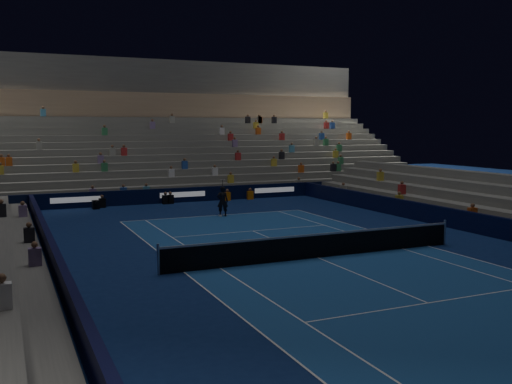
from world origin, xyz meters
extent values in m
plane|color=#0D2051|center=(0.00, 0.00, 0.00)|extent=(90.00, 90.00, 0.00)
cube|color=navy|center=(0.00, 0.00, 0.01)|extent=(10.97, 23.77, 0.01)
cube|color=black|center=(0.00, 18.50, 0.50)|extent=(44.00, 0.25, 1.00)
cube|color=black|center=(9.70, 0.00, 0.50)|extent=(0.25, 37.00, 1.00)
cube|color=black|center=(-9.70, 0.00, 0.50)|extent=(0.25, 37.00, 1.00)
cube|color=slate|center=(0.00, 19.50, 0.25)|extent=(44.00, 1.00, 0.50)
cube|color=slate|center=(0.00, 20.50, 0.50)|extent=(44.00, 1.00, 1.00)
cube|color=slate|center=(0.00, 21.50, 0.75)|extent=(44.00, 1.00, 1.50)
cube|color=slate|center=(0.00, 22.50, 1.00)|extent=(44.00, 1.00, 2.00)
cube|color=slate|center=(0.00, 23.50, 1.25)|extent=(44.00, 1.00, 2.50)
cube|color=slate|center=(0.00, 24.50, 1.50)|extent=(44.00, 1.00, 3.00)
cube|color=slate|center=(0.00, 25.50, 1.75)|extent=(44.00, 1.00, 3.50)
cube|color=slate|center=(0.00, 26.50, 2.00)|extent=(44.00, 1.00, 4.00)
cube|color=slate|center=(0.00, 27.50, 2.25)|extent=(44.00, 1.00, 4.50)
cube|color=slate|center=(0.00, 28.50, 2.50)|extent=(44.00, 1.00, 5.00)
cube|color=slate|center=(0.00, 29.50, 2.75)|extent=(44.00, 1.00, 5.50)
cube|color=slate|center=(0.00, 30.50, 3.00)|extent=(44.00, 1.00, 6.00)
cube|color=#9A7D5F|center=(0.00, 31.60, 7.10)|extent=(44.00, 0.60, 2.20)
cube|color=#4C4C49|center=(0.00, 33.00, 9.70)|extent=(44.00, 2.40, 3.00)
cube|color=#5E5E5A|center=(-10.50, 0.00, 0.25)|extent=(1.00, 37.00, 0.50)
cylinder|color=#B2B2B7|center=(-6.40, 0.00, 0.55)|extent=(0.10, 0.10, 1.10)
cylinder|color=#B2B2B7|center=(6.40, 0.00, 0.55)|extent=(0.10, 0.10, 1.10)
cube|color=black|center=(0.00, 0.00, 0.45)|extent=(12.80, 0.03, 0.90)
cube|color=white|center=(0.00, 0.00, 0.94)|extent=(12.80, 0.04, 0.08)
imported|color=black|center=(0.32, 11.46, 0.88)|extent=(0.75, 0.62, 1.76)
cube|color=black|center=(-5.94, 17.56, 0.27)|extent=(0.42, 0.51, 0.55)
cylinder|color=black|center=(-5.94, 17.14, 0.44)|extent=(0.17, 0.35, 0.16)
camera|label=1|loc=(-11.21, -19.18, 5.13)|focal=40.08mm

